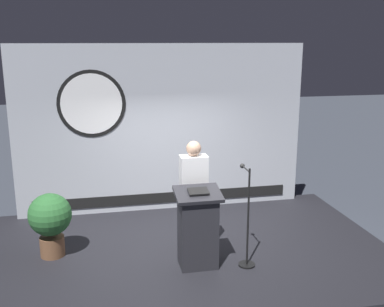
{
  "coord_description": "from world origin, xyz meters",
  "views": [
    {
      "loc": [
        -1.17,
        -6.4,
        3.44
      ],
      "look_at": [
        0.13,
        -0.15,
        1.85
      ],
      "focal_mm": 42.88,
      "sensor_mm": 36.0,
      "label": 1
    }
  ],
  "objects_px": {
    "podium": "(198,228)",
    "potted_plant": "(50,219)",
    "microphone_stand": "(247,232)",
    "speaker_person": "(194,196)"
  },
  "relations": [
    {
      "from": "podium",
      "to": "potted_plant",
      "type": "xyz_separation_m",
      "value": [
        -2.06,
        0.75,
        0.02
      ]
    },
    {
      "from": "microphone_stand",
      "to": "speaker_person",
      "type": "bearing_deg",
      "value": 137.72
    },
    {
      "from": "microphone_stand",
      "to": "potted_plant",
      "type": "bearing_deg",
      "value": 162.75
    },
    {
      "from": "podium",
      "to": "microphone_stand",
      "type": "xyz_separation_m",
      "value": [
        0.69,
        -0.11,
        -0.07
      ]
    },
    {
      "from": "microphone_stand",
      "to": "potted_plant",
      "type": "relative_size",
      "value": 1.49
    },
    {
      "from": "podium",
      "to": "potted_plant",
      "type": "bearing_deg",
      "value": 160.06
    },
    {
      "from": "speaker_person",
      "to": "potted_plant",
      "type": "height_order",
      "value": "speaker_person"
    },
    {
      "from": "speaker_person",
      "to": "microphone_stand",
      "type": "xyz_separation_m",
      "value": [
        0.64,
        -0.59,
        -0.38
      ]
    },
    {
      "from": "potted_plant",
      "to": "speaker_person",
      "type": "bearing_deg",
      "value": -7.23
    },
    {
      "from": "speaker_person",
      "to": "potted_plant",
      "type": "xyz_separation_m",
      "value": [
        -2.1,
        0.27,
        -0.3
      ]
    }
  ]
}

